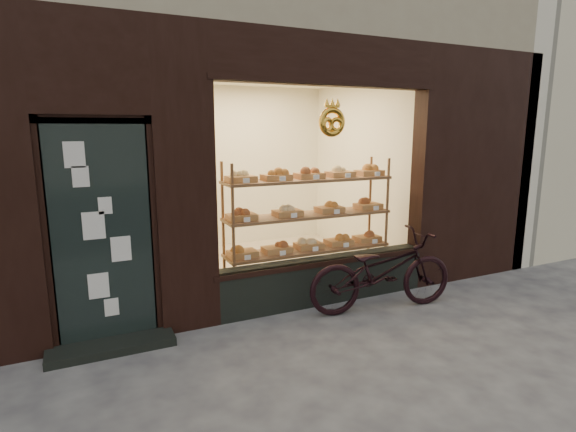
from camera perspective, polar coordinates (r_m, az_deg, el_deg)
ground at (r=3.84m, az=15.36°, el=-22.15°), size 90.00×90.00×0.00m
neighbor_right at (r=14.37m, az=32.48°, el=19.07°), size 12.00×7.00×9.00m
display_shelf at (r=5.72m, az=2.66°, el=-1.15°), size 2.20×0.45×1.70m
bicycle at (r=5.32m, az=11.83°, el=-6.85°), size 1.84×0.87×0.93m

